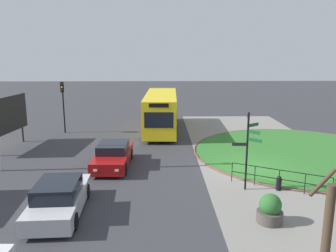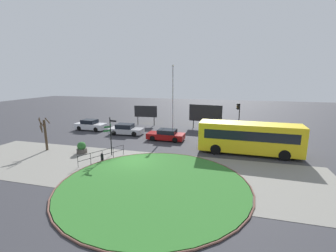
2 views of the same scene
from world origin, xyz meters
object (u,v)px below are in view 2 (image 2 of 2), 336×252
Objects in this scene: billboard_right at (146,112)px; street_tree_bare at (45,133)px; traffic_light_near at (238,112)px; lamppost_tall at (173,96)px; car_near_lane at (126,130)px; bus_yellow at (249,137)px; billboard_left at (205,113)px; signpost_directional at (111,133)px; car_far_lane at (166,135)px; car_trailing at (91,125)px; planter_near_signpost at (82,148)px; bollard_foreground at (102,157)px.

billboard_right is 15.48m from street_tree_bare.
lamppost_tall is (-8.89, 1.07, 1.80)m from traffic_light_near.
street_tree_bare reaches higher than car_near_lane.
billboard_right is at bearing 69.52° from street_tree_bare.
billboard_left is (-5.22, 10.13, 0.60)m from bus_yellow.
signpost_directional is 0.83× the size of car_far_lane.
car_trailing is at bearing -155.76° from billboard_left.
billboard_left is (3.82, 7.41, 1.61)m from car_far_lane.
car_trailing is 16.39m from billboard_left.
bus_yellow is 11.41m from billboard_left.
lamppost_tall reaches higher than traffic_light_near.
planter_near_signpost is at bearing 46.68° from car_far_lane.
bollard_foreground is 0.07× the size of bus_yellow.
car_near_lane is 11.47m from billboard_left.
billboard_right is 3.14× the size of planter_near_signpost.
billboard_left is at bearing -5.29° from billboard_right.
car_trailing is 3.86× the size of planter_near_signpost.
car_trailing is (-5.94, 1.10, 0.04)m from car_near_lane.
street_tree_bare is at bearing -178.18° from signpost_directional.
street_tree_bare reaches higher than billboard_right.
lamppost_tall is 7.82× the size of planter_near_signpost.
planter_near_signpost is at bearing -99.47° from billboard_right.
traffic_light_near is at bearing -82.00° from bus_yellow.
car_far_lane is 11.97m from car_trailing.
lamppost_tall reaches higher than street_tree_bare.
traffic_light_near is at bearing 9.20° from car_trailing.
bollard_foreground is at bearing 25.07° from bus_yellow.
bus_yellow is 9.50m from car_far_lane.
lamppost_tall reaches higher than car_far_lane.
planter_near_signpost is (5.01, -9.21, -0.17)m from car_trailing.
car_near_lane is at bearing -11.59° from car_far_lane.
car_far_lane is at bearing 62.00° from signpost_directional.
billboard_right is at bearing 41.01° from car_trailing.
billboard_right is (-5.34, 7.61, 1.47)m from car_far_lane.
billboard_right is (0.44, 6.28, 1.44)m from car_near_lane.
billboard_right reaches higher than bus_yellow.
billboard_left is 1.38× the size of street_tree_bare.
traffic_light_near reaches higher than planter_near_signpost.
traffic_light_near reaches higher than street_tree_bare.
traffic_light_near is 5.09m from billboard_left.
car_near_lane reaches higher than car_far_lane.
car_trailing is at bearing -144.97° from billboard_right.
bus_yellow is 13.45m from lamppost_tall.
car_far_lane is 1.23× the size of billboard_right.
bollard_foreground is 9.73m from car_near_lane.
planter_near_signpost is (-10.53, -14.19, -1.71)m from billboard_left.
traffic_light_near is at bearing -15.07° from billboard_right.
bollard_foreground is at bearing -24.51° from planter_near_signpost.
car_near_lane is at bearing -8.53° from car_trailing.
car_trailing is 1.09× the size of traffic_light_near.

